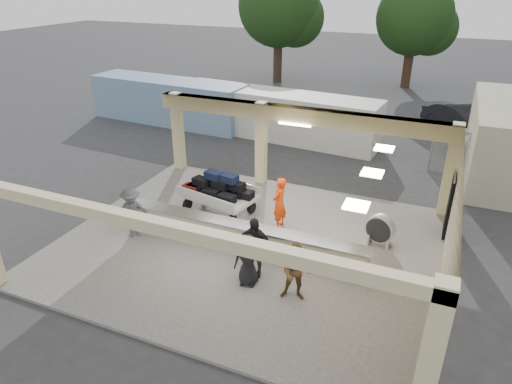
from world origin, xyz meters
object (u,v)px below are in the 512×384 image
at_px(baggage_counter, 241,238).
at_px(passenger_c, 132,212).
at_px(luggage_cart, 219,190).
at_px(drum_fan, 380,229).
at_px(passenger_d, 248,260).
at_px(container_white, 275,115).
at_px(baggage_handler, 279,203).
at_px(passenger_b, 254,247).
at_px(car_white_a, 507,144).
at_px(passenger_a, 296,272).
at_px(container_blue, 169,101).
at_px(car_dark, 460,118).

bearing_deg(baggage_counter, passenger_c, -171.44).
distance_m(luggage_cart, drum_fan, 5.91).
xyz_separation_m(passenger_c, passenger_d, (4.62, -0.91, -0.09)).
height_order(passenger_d, container_white, container_white).
bearing_deg(baggage_handler, passenger_b, 15.03).
bearing_deg(car_white_a, passenger_d, 142.26).
distance_m(luggage_cart, passenger_a, 5.67).
height_order(passenger_c, container_blue, container_blue).
xyz_separation_m(baggage_counter, container_white, (-3.18, 11.31, 0.64)).
distance_m(car_dark, container_white, 10.56).
bearing_deg(drum_fan, passenger_a, -98.84).
distance_m(baggage_handler, container_blue, 14.21).
distance_m(drum_fan, container_white, 11.66).
distance_m(baggage_counter, car_white_a, 15.19).
distance_m(passenger_d, car_white_a, 16.02).
distance_m(passenger_a, passenger_c, 6.17).
height_order(drum_fan, container_blue, container_blue).
bearing_deg(passenger_c, container_white, 44.48).
relative_size(baggage_counter, passenger_c, 4.63).
xyz_separation_m(drum_fan, car_white_a, (4.31, 10.58, 0.03)).
height_order(passenger_a, passenger_c, passenger_c).
bearing_deg(passenger_b, luggage_cart, 121.02).
bearing_deg(container_blue, luggage_cart, -45.12).
xyz_separation_m(passenger_b, container_blue, (-10.85, 12.39, 0.23)).
distance_m(passenger_b, container_white, 12.95).
bearing_deg(luggage_cart, car_dark, 72.43).
relative_size(baggage_counter, passenger_d, 5.15).
relative_size(drum_fan, container_white, 0.09).
height_order(baggage_counter, container_white, container_white).
xyz_separation_m(passenger_d, container_white, (-4.06, 12.79, 0.33)).
xyz_separation_m(luggage_cart, car_dark, (8.04, 14.10, -0.20)).
distance_m(drum_fan, passenger_b, 4.44).
xyz_separation_m(drum_fan, container_white, (-7.17, 9.17, 0.56)).
distance_m(drum_fan, baggage_handler, 3.45).
bearing_deg(car_dark, luggage_cart, -168.49).
distance_m(passenger_b, car_white_a, 15.60).
bearing_deg(passenger_a, passenger_c, 158.93).
bearing_deg(passenger_d, car_white_a, 54.23).
bearing_deg(car_dark, passenger_d, -155.26).
relative_size(passenger_a, passenger_c, 0.98).
xyz_separation_m(passenger_a, passenger_c, (-6.09, 1.01, 0.02)).
bearing_deg(drum_fan, passenger_c, -145.73).
xyz_separation_m(passenger_a, car_white_a, (5.95, 14.30, -0.26)).
height_order(drum_fan, container_white, container_white).
bearing_deg(passenger_c, passenger_d, -53.98).
relative_size(luggage_cart, passenger_a, 1.71).
bearing_deg(container_blue, passenger_a, -42.73).
xyz_separation_m(passenger_c, car_white_a, (12.04, 13.29, -0.28)).
bearing_deg(passenger_a, baggage_counter, 134.45).
bearing_deg(container_blue, container_white, 2.95).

